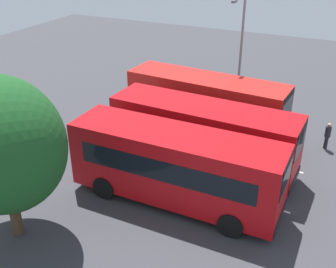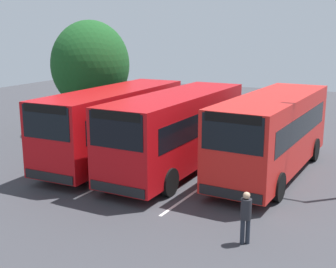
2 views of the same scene
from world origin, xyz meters
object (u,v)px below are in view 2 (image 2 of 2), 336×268
Objects in this scene: bus_center_left at (177,129)px; bus_center_right at (272,131)px; depot_tree at (91,65)px; bus_far_left at (114,122)px; pedestrian at (246,214)px.

bus_center_right is (-1.27, 3.90, 0.00)m from bus_center_left.
bus_far_left is at bearing 43.78° from depot_tree.
pedestrian is at bearing 11.09° from bus_center_right.
pedestrian is 16.89m from depot_tree.
depot_tree is (-4.99, -8.03, 2.20)m from bus_center_left.
depot_tree reaches higher than bus_center_right.
bus_center_left reaches higher than pedestrian.
depot_tree is (-3.72, -11.93, 2.20)m from bus_center_right.
bus_center_right is 12.69m from depot_tree.
bus_far_left is at bearing -88.26° from bus_center_left.
bus_far_left and bus_center_left have the same top height.
bus_center_right is 7.00m from pedestrian.
bus_center_left is at bearing -67.75° from bus_center_right.
bus_center_left is 4.10m from bus_center_right.
bus_center_left is at bearing 58.12° from depot_tree.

